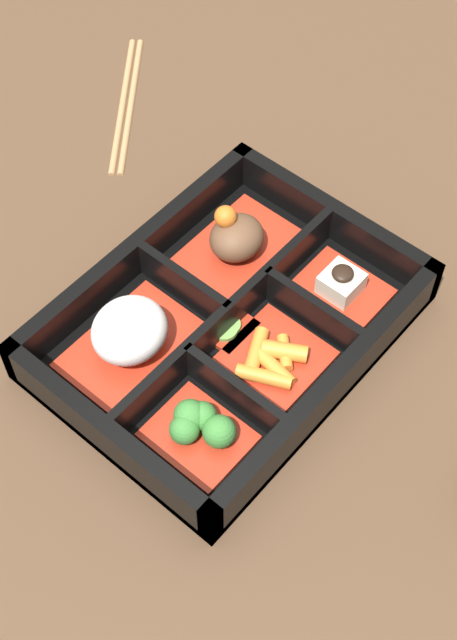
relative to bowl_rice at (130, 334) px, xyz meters
The scene contains 10 objects.
ground_plane 0.09m from the bowl_rice, 35.57° to the right, with size 3.00×3.00×0.00m, color #4C3523.
bento_base 0.09m from the bowl_rice, 35.57° to the right, with size 0.31×0.23×0.01m.
bento_rim 0.09m from the bowl_rice, 36.77° to the right, with size 0.31×0.23×0.05m.
bowl_rice is the anchor object (origin of this frame).
bowl_stew 0.14m from the bowl_rice, ahead, with size 0.12×0.08×0.06m.
bowl_greens 0.10m from the bowl_rice, 103.55° to the right, with size 0.07×0.08×0.03m.
bowl_carrots 0.12m from the bowl_rice, 56.79° to the right, with size 0.08×0.08×0.02m.
bowl_tofu 0.19m from the bowl_rice, 31.29° to the right, with size 0.07×0.08×0.03m.
bowl_pickles 0.09m from the bowl_rice, 36.80° to the right, with size 0.04×0.04×0.01m.
chopsticks 0.32m from the bowl_rice, 45.35° to the left, with size 0.17×0.14×0.01m.
Camera 1 is at (-0.33, -0.28, 0.66)m, focal length 50.00 mm.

